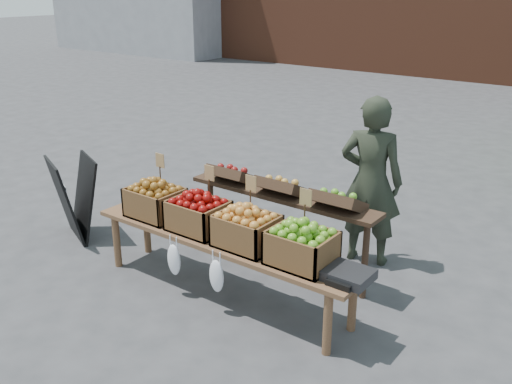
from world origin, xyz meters
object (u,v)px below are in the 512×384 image
Objects in this scene: vendor at (371,181)px; display_bench at (223,267)px; crate_russet_pears at (198,216)px; crate_green_apples at (302,248)px; crate_golden_apples at (155,202)px; chalkboard_sign at (74,198)px; back_table at (281,221)px; weighing_scale at (349,275)px; crate_red_apples at (246,231)px.

display_bench is at bearing 49.29° from vendor.
crate_green_apples is (1.10, 0.00, 0.00)m from crate_russet_pears.
crate_golden_apples is (-0.82, 0.00, 0.42)m from display_bench.
chalkboard_sign is 0.34× the size of display_bench.
display_bench is at bearing 180.00° from crate_green_apples.
crate_green_apples is at bearing -46.37° from back_table.
weighing_scale is at bearing -32.94° from back_table.
vendor is 0.63× the size of display_bench.
crate_red_apples is (2.37, 0.01, 0.25)m from chalkboard_sign.
weighing_scale is (0.53, -1.41, -0.24)m from vendor.
weighing_scale reaches higher than display_bench.
vendor is 4.99× the size of weighing_scale.
crate_red_apples is (-0.44, -1.41, -0.14)m from vendor.
crate_russet_pears is at bearing 23.23° from chalkboard_sign.
crate_golden_apples reaches higher than display_bench.
vendor is at bearing 49.74° from chalkboard_sign.
crate_green_apples is (0.69, -0.72, 0.19)m from back_table.
crate_green_apples reaches higher than weighing_scale.
crate_red_apples is at bearing -79.27° from back_table.
crate_red_apples reaches higher than display_bench.
crate_russet_pears is 1.00× the size of crate_red_apples.
crate_red_apples is 1.47× the size of weighing_scale.
crate_green_apples is (1.65, 0.00, 0.00)m from crate_golden_apples.
chalkboard_sign is 1.85× the size of crate_red_apples.
chalkboard_sign is 1.85× the size of crate_golden_apples.
display_bench is 0.93m from crate_green_apples.
chalkboard_sign is at bearing -179.75° from crate_green_apples.
crate_golden_apples is 1.00× the size of crate_green_apples.
display_bench is at bearing 0.00° from crate_golden_apples.
weighing_scale is (1.25, -0.00, 0.33)m from display_bench.
crate_green_apples is 1.47× the size of weighing_scale.
back_table is 0.77m from display_bench.
back_table reaches higher than display_bench.
chalkboard_sign is 1.84m from crate_russet_pears.
chalkboard_sign reaches higher than crate_red_apples.
crate_red_apples is at bearing 0.00° from crate_golden_apples.
crate_russet_pears is 1.10m from crate_green_apples.
weighing_scale is (0.98, -0.00, -0.10)m from crate_red_apples.
vendor is at bearing 50.20° from back_table.
back_table reaches higher than weighing_scale.
crate_golden_apples is 1.00× the size of crate_russet_pears.
crate_red_apples is 0.55m from crate_green_apples.
vendor is 1.68m from display_bench.
display_bench is 5.40× the size of crate_green_apples.
crate_green_apples is at bearing 180.00° from weighing_scale.
crate_golden_apples is at bearing 180.00° from crate_green_apples.
back_table reaches higher than crate_red_apples.
chalkboard_sign is at bearing -161.84° from back_table.
back_table reaches higher than crate_green_apples.
display_bench is 0.51m from crate_red_apples.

